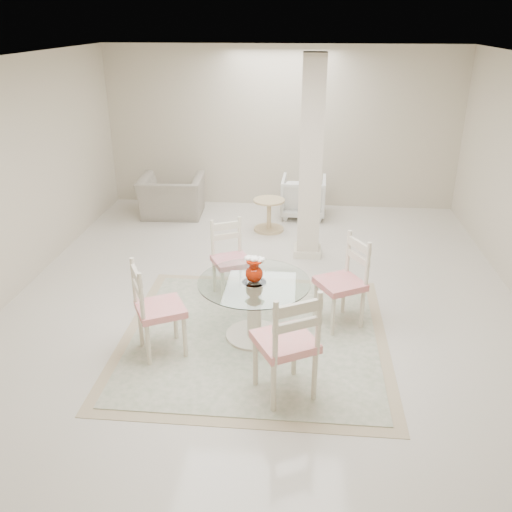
# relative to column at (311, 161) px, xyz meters

# --- Properties ---
(ground) EXTENTS (7.00, 7.00, 0.00)m
(ground) POSITION_rel_column_xyz_m (-0.50, -1.30, -1.35)
(ground) COLOR silver
(ground) RESTS_ON ground
(room_shell) EXTENTS (6.02, 7.02, 2.71)m
(room_shell) POSITION_rel_column_xyz_m (-0.50, -1.30, 0.51)
(room_shell) COLOR beige
(room_shell) RESTS_ON ground
(column) EXTENTS (0.30, 0.30, 2.70)m
(column) POSITION_rel_column_xyz_m (0.00, 0.00, 0.00)
(column) COLOR beige
(column) RESTS_ON ground
(area_rug) EXTENTS (2.78, 2.78, 0.02)m
(area_rug) POSITION_rel_column_xyz_m (-0.54, -2.25, -1.34)
(area_rug) COLOR tan
(area_rug) RESTS_ON ground
(dining_table) EXTENTS (1.14, 1.14, 0.66)m
(dining_table) POSITION_rel_column_xyz_m (-0.54, -2.25, -1.02)
(dining_table) COLOR beige
(dining_table) RESTS_ON ground
(red_vase) EXTENTS (0.21, 0.18, 0.27)m
(red_vase) POSITION_rel_column_xyz_m (-0.54, -2.24, -0.56)
(red_vase) COLOR #A41D05
(red_vase) RESTS_ON dining_table
(dining_chair_east) EXTENTS (0.60, 0.60, 1.11)m
(dining_chair_east) POSITION_rel_column_xyz_m (0.40, -1.86, -0.77)
(dining_chair_east) COLOR beige
(dining_chair_east) RESTS_ON ground
(dining_chair_north) EXTENTS (0.55, 0.55, 1.03)m
(dining_chair_north) POSITION_rel_column_xyz_m (-0.92, -1.30, -0.81)
(dining_chair_north) COLOR beige
(dining_chair_north) RESTS_ON ground
(dining_chair_west) EXTENTS (0.59, 0.59, 1.10)m
(dining_chair_west) POSITION_rel_column_xyz_m (-1.49, -2.63, -0.77)
(dining_chair_west) COLOR beige
(dining_chair_west) RESTS_ON ground
(dining_chair_south) EXTENTS (0.65, 0.65, 1.19)m
(dining_chair_south) POSITION_rel_column_xyz_m (-0.15, -3.20, -0.72)
(dining_chair_south) COLOR beige
(dining_chair_south) RESTS_ON ground
(recliner_taupe) EXTENTS (1.08, 0.96, 0.67)m
(recliner_taupe) POSITION_rel_column_xyz_m (-2.28, 1.42, -1.01)
(recliner_taupe) COLOR gray
(recliner_taupe) RESTS_ON ground
(armchair_white) EXTENTS (0.74, 0.76, 0.67)m
(armchair_white) POSITION_rel_column_xyz_m (-0.09, 1.62, -1.01)
(armchair_white) COLOR white
(armchair_white) RESTS_ON ground
(side_table) EXTENTS (0.49, 0.49, 0.51)m
(side_table) POSITION_rel_column_xyz_m (-0.61, 0.88, -1.12)
(side_table) COLOR #D6BD84
(side_table) RESTS_ON ground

